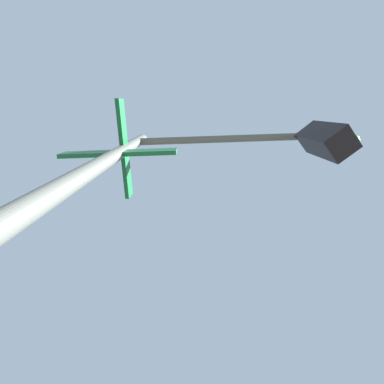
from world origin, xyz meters
TOP-DOWN VIEW (x-y plane):
  - traffic_signal_near at (-6.18, -6.58)m, footprint 2.38×1.91m

SIDE VIEW (x-z plane):
  - traffic_signal_near at x=-6.18m, z-range 1.11..6.52m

